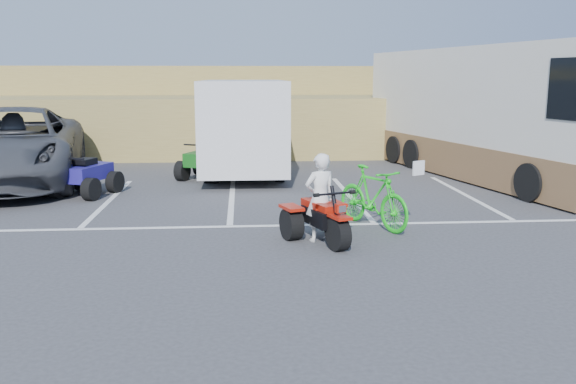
{
  "coord_description": "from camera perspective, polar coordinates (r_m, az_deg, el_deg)",
  "views": [
    {
      "loc": [
        0.24,
        -8.49,
        2.71
      ],
      "look_at": [
        0.93,
        0.47,
        1.0
      ],
      "focal_mm": 38.0,
      "sensor_mm": 36.0,
      "label": 1
    }
  ],
  "objects": [
    {
      "name": "ground",
      "position": [
        8.92,
        -5.76,
        -6.98
      ],
      "size": [
        100.0,
        100.0,
        0.0
      ],
      "primitive_type": "plane",
      "color": "#3B3B3E",
      "rests_on": "ground"
    },
    {
      "name": "parking_stripes",
      "position": [
        12.86,
        -1.48,
        -1.37
      ],
      "size": [
        28.0,
        5.16,
        0.01
      ],
      "color": "white",
      "rests_on": "ground"
    },
    {
      "name": "grass_embankment",
      "position": [
        24.01,
        -4.97,
        7.68
      ],
      "size": [
        40.0,
        8.5,
        3.1
      ],
      "color": "olive",
      "rests_on": "ground"
    },
    {
      "name": "red_trike_atv",
      "position": [
        10.12,
        3.36,
        -4.78
      ],
      "size": [
        1.49,
        1.71,
        0.93
      ],
      "primitive_type": null,
      "rotation": [
        0.0,
        0.0,
        0.34
      ],
      "color": "#A81709",
      "rests_on": "ground"
    },
    {
      "name": "rider",
      "position": [
        10.08,
        3.02,
        -0.52
      ],
      "size": [
        0.63,
        0.51,
        1.48
      ],
      "primitive_type": "imported",
      "rotation": [
        0.0,
        0.0,
        3.48
      ],
      "color": "white",
      "rests_on": "ground"
    },
    {
      "name": "green_dirt_bike",
      "position": [
        11.13,
        7.94,
        -0.47
      ],
      "size": [
        1.34,
        1.89,
        1.12
      ],
      "primitive_type": "imported",
      "rotation": [
        0.0,
        0.0,
        0.49
      ],
      "color": "#14BF19",
      "rests_on": "ground"
    },
    {
      "name": "grey_pickup",
      "position": [
        16.91,
        -24.53,
        3.9
      ],
      "size": [
        4.45,
        7.45,
        1.94
      ],
      "primitive_type": "imported",
      "rotation": [
        0.0,
        0.0,
        0.19
      ],
      "color": "#414248",
      "rests_on": "ground"
    },
    {
      "name": "cargo_trailer",
      "position": [
        17.11,
        -4.17,
        6.38
      ],
      "size": [
        2.26,
        5.58,
        2.6
      ],
      "rotation": [
        0.0,
        0.0,
        -0.01
      ],
      "color": "silver",
      "rests_on": "ground"
    },
    {
      "name": "rv_motorhome",
      "position": [
        17.52,
        18.11,
        6.23
      ],
      "size": [
        4.51,
        9.77,
        3.41
      ],
      "rotation": [
        0.0,
        0.0,
        0.23
      ],
      "color": "silver",
      "rests_on": "ground"
    },
    {
      "name": "quad_atv_blue",
      "position": [
        14.82,
        -18.27,
        -0.31
      ],
      "size": [
        1.54,
        1.76,
        0.96
      ],
      "primitive_type": null,
      "rotation": [
        0.0,
        0.0,
        -0.35
      ],
      "color": "navy",
      "rests_on": "ground"
    },
    {
      "name": "quad_atv_green",
      "position": [
        16.5,
        -7.58,
        1.24
      ],
      "size": [
        1.66,
        1.86,
        1.0
      ],
      "primitive_type": null,
      "rotation": [
        0.0,
        0.0,
        -0.42
      ],
      "color": "#135516",
      "rests_on": "ground"
    }
  ]
}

